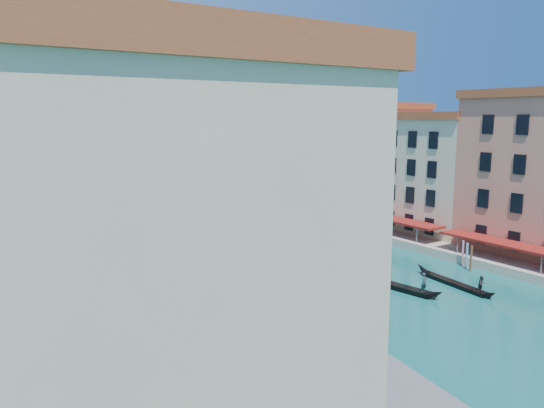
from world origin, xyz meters
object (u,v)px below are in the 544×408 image
(gondola_right, at_px, (455,282))
(vaporetto_far, at_px, (168,218))
(gondola_fore, at_px, (387,282))
(vaporetto_stop, at_px, (275,403))
(vaporetto_near, at_px, (344,383))

(gondola_right, bearing_deg, vaporetto_far, 113.08)
(vaporetto_far, relative_size, gondola_fore, 1.60)
(vaporetto_stop, xyz_separation_m, gondola_right, (28.78, 10.54, -1.02))
(vaporetto_stop, xyz_separation_m, gondola_fore, (22.95, 14.23, -1.01))
(gondola_right, bearing_deg, vaporetto_stop, -153.09)
(vaporetto_near, distance_m, vaporetto_far, 55.88)
(gondola_fore, distance_m, gondola_right, 6.89)
(vaporetto_far, height_order, gondola_fore, vaporetto_far)
(vaporetto_stop, distance_m, gondola_right, 30.67)
(vaporetto_near, distance_m, gondola_right, 26.64)
(vaporetto_stop, height_order, vaporetto_near, vaporetto_stop)
(gondola_fore, bearing_deg, gondola_right, -42.19)
(vaporetto_near, xyz_separation_m, gondola_fore, (18.39, 14.73, -1.03))
(vaporetto_near, height_order, gondola_right, vaporetto_near)
(vaporetto_stop, xyz_separation_m, vaporetto_near, (4.56, -0.50, 0.03))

